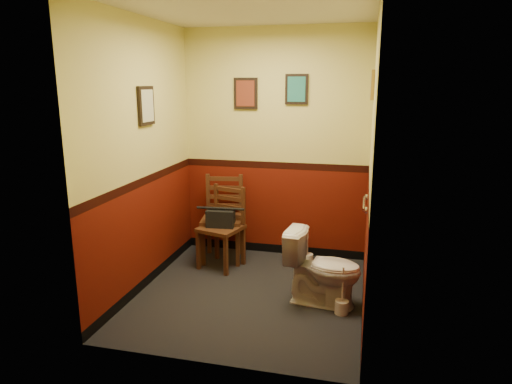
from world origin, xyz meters
TOP-DOWN VIEW (x-y plane):
  - floor at (0.00, 0.00)m, footprint 2.20×2.40m
  - ceiling at (0.00, 0.00)m, footprint 2.20×2.40m
  - wall_back at (0.00, 1.20)m, footprint 2.20×0.00m
  - wall_front at (0.00, -1.20)m, footprint 2.20×0.00m
  - wall_left at (-1.10, 0.00)m, footprint 0.00×2.40m
  - wall_right at (1.10, 0.00)m, footprint 0.00×2.40m
  - grab_bar at (1.07, 0.25)m, footprint 0.05×0.56m
  - framed_print_back_a at (-0.35, 1.18)m, footprint 0.28×0.04m
  - framed_print_back_b at (0.25, 1.18)m, footprint 0.26×0.04m
  - framed_print_left at (-1.08, 0.10)m, footprint 0.04×0.30m
  - framed_print_right at (1.08, 0.60)m, footprint 0.04×0.34m
  - toilet at (0.72, -0.02)m, footprint 0.77×0.49m
  - toilet_brush at (0.92, -0.18)m, footprint 0.13×0.13m
  - chair_left at (-0.56, 0.88)m, footprint 0.54×0.54m
  - chair_right at (-0.49, 0.65)m, footprint 0.53×0.53m
  - handbag at (-0.50, 0.61)m, footprint 0.32×0.18m
  - tp_stack at (0.40, 0.97)m, footprint 0.23×0.14m

SIDE VIEW (x-z plane):
  - floor at x=0.00m, z-range 0.00..0.00m
  - toilet_brush at x=0.92m, z-range -0.15..0.30m
  - tp_stack at x=0.40m, z-range -0.03..0.38m
  - toilet at x=0.72m, z-range 0.00..0.71m
  - chair_right at x=-0.49m, z-range 0.00..0.93m
  - chair_left at x=-0.56m, z-range 0.00..1.00m
  - handbag at x=-0.50m, z-range 0.47..0.70m
  - grab_bar at x=1.07m, z-range 0.92..0.98m
  - wall_back at x=0.00m, z-range 0.00..2.70m
  - wall_front at x=0.00m, z-range 0.00..2.70m
  - wall_left at x=-1.10m, z-range 0.00..2.70m
  - wall_right at x=1.10m, z-range 0.00..2.70m
  - framed_print_left at x=-1.08m, z-range 1.66..2.04m
  - framed_print_back_a at x=-0.35m, z-range 1.77..2.13m
  - framed_print_back_b at x=0.25m, z-range 1.83..2.17m
  - framed_print_right at x=1.08m, z-range 1.91..2.19m
  - ceiling at x=0.00m, z-range 2.70..2.70m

